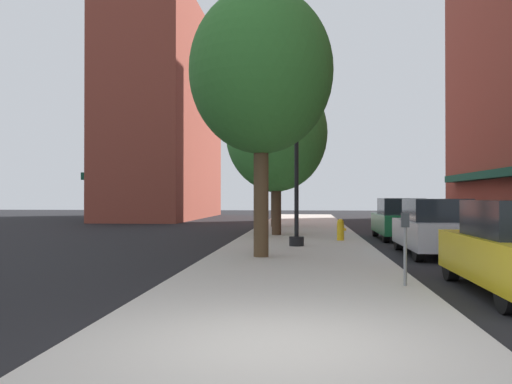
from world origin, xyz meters
TOP-DOWN VIEW (x-y plane):
  - ground_plane at (4.00, 18.00)m, footprint 90.00×90.00m
  - sidewalk_slab at (0.00, 19.00)m, footprint 4.80×50.00m
  - building_far_background at (-11.01, 37.00)m, footprint 6.80×18.00m
  - lamppost at (-0.06, 11.92)m, footprint 0.48×0.48m
  - fire_hydrant at (1.50, 14.32)m, footprint 0.33×0.26m
  - parking_meter_near at (2.05, 4.13)m, footprint 0.14×0.09m
  - tree_near at (-0.94, 8.63)m, footprint 3.85×3.85m
  - tree_mid at (-1.00, 17.03)m, footprint 4.27×4.27m
  - tree_far at (-1.45, 23.24)m, footprint 3.90×3.90m
  - car_silver at (4.00, 10.45)m, footprint 1.80×4.30m
  - car_green at (4.00, 16.53)m, footprint 1.80×4.30m

SIDE VIEW (x-z plane):
  - ground_plane at x=4.00m, z-range 0.00..0.00m
  - sidewalk_slab at x=0.00m, z-range 0.00..0.12m
  - fire_hydrant at x=1.50m, z-range 0.12..0.91m
  - car_silver at x=4.00m, z-range -0.02..1.64m
  - car_green at x=4.00m, z-range -0.02..1.64m
  - parking_meter_near at x=2.05m, z-range 0.29..1.60m
  - lamppost at x=-0.06m, z-range 0.25..6.15m
  - tree_far at x=-1.45m, z-range 1.02..7.35m
  - tree_mid at x=-1.00m, z-range 1.02..7.76m
  - tree_near at x=-0.94m, z-range 1.47..8.65m
  - building_far_background at x=-11.01m, z-range -0.02..16.45m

